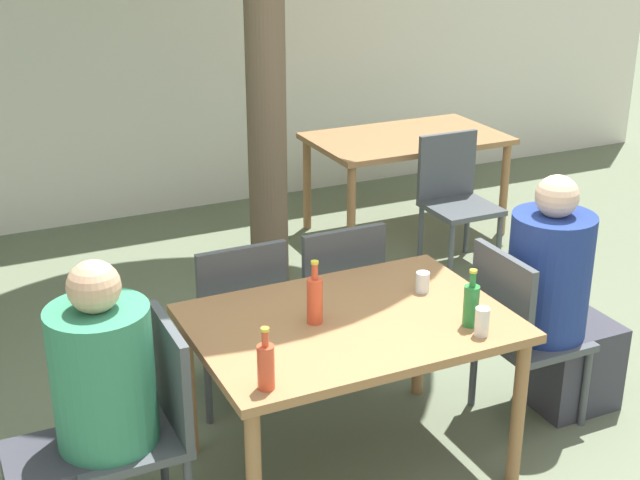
# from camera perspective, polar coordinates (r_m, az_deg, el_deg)

# --- Properties ---
(ground_plane) EXTENTS (30.00, 30.00, 0.00)m
(ground_plane) POSITION_cam_1_polar(r_m,az_deg,el_deg) (4.16, 1.82, -14.20)
(ground_plane) COLOR #667056
(cafe_building_wall) EXTENTS (10.00, 0.08, 2.80)m
(cafe_building_wall) POSITION_cam_1_polar(r_m,az_deg,el_deg) (6.91, -12.28, 12.67)
(cafe_building_wall) COLOR white
(cafe_building_wall) RESTS_ON ground_plane
(dining_table_front) EXTENTS (1.33, 0.93, 0.74)m
(dining_table_front) POSITION_cam_1_polar(r_m,az_deg,el_deg) (3.81, 1.93, -6.18)
(dining_table_front) COLOR #996B42
(dining_table_front) RESTS_ON ground_plane
(dining_table_back) EXTENTS (1.39, 0.85, 0.74)m
(dining_table_back) POSITION_cam_1_polar(r_m,az_deg,el_deg) (6.57, 5.54, 5.93)
(dining_table_back) COLOR #996B42
(dining_table_back) RESTS_ON ground_plane
(patio_chair_0) EXTENTS (0.44, 0.44, 0.89)m
(patio_chair_0) POSITION_cam_1_polar(r_m,az_deg,el_deg) (3.62, -11.08, -11.06)
(patio_chair_0) COLOR #474C51
(patio_chair_0) RESTS_ON ground_plane
(patio_chair_1) EXTENTS (0.44, 0.44, 0.89)m
(patio_chair_1) POSITION_cam_1_polar(r_m,az_deg,el_deg) (4.32, 12.61, -5.45)
(patio_chair_1) COLOR #474C51
(patio_chair_1) RESTS_ON ground_plane
(patio_chair_2) EXTENTS (0.44, 0.44, 0.89)m
(patio_chair_2) POSITION_cam_1_polar(r_m,az_deg,el_deg) (4.36, -5.41, -4.73)
(patio_chair_2) COLOR #474C51
(patio_chair_2) RESTS_ON ground_plane
(patio_chair_3) EXTENTS (0.44, 0.44, 0.89)m
(patio_chair_3) POSITION_cam_1_polar(r_m,az_deg,el_deg) (4.54, 0.90, -3.47)
(patio_chair_3) COLOR #474C51
(patio_chair_3) RESTS_ON ground_plane
(patio_chair_4) EXTENTS (0.44, 0.44, 0.89)m
(patio_chair_4) POSITION_cam_1_polar(r_m,az_deg,el_deg) (6.08, 8.61, 2.99)
(patio_chair_4) COLOR #474C51
(patio_chair_4) RESTS_ON ground_plane
(person_seated_0) EXTENTS (0.59, 0.39, 1.20)m
(person_seated_0) POSITION_cam_1_polar(r_m,az_deg,el_deg) (3.57, -14.73, -11.24)
(person_seated_0) COLOR #383842
(person_seated_0) RESTS_ON ground_plane
(person_seated_1) EXTENTS (0.59, 0.39, 1.23)m
(person_seated_1) POSITION_cam_1_polar(r_m,az_deg,el_deg) (4.42, 15.00, -4.17)
(person_seated_1) COLOR #383842
(person_seated_1) RESTS_ON ground_plane
(soda_bottle_0) EXTENTS (0.07, 0.07, 0.28)m
(soda_bottle_0) POSITION_cam_1_polar(r_m,az_deg,el_deg) (3.69, -0.34, -3.79)
(soda_bottle_0) COLOR #DB4C2D
(soda_bottle_0) RESTS_ON dining_table_front
(green_bottle_1) EXTENTS (0.06, 0.06, 0.25)m
(green_bottle_1) POSITION_cam_1_polar(r_m,az_deg,el_deg) (3.73, 9.65, -4.06)
(green_bottle_1) COLOR #287A38
(green_bottle_1) RESTS_ON dining_table_front
(soda_bottle_2) EXTENTS (0.06, 0.06, 0.25)m
(soda_bottle_2) POSITION_cam_1_polar(r_m,az_deg,el_deg) (3.24, -3.49, -8.00)
(soda_bottle_2) COLOR #DB4C2D
(soda_bottle_2) RESTS_ON dining_table_front
(drinking_glass_0) EXTENTS (0.06, 0.06, 0.12)m
(drinking_glass_0) POSITION_cam_1_polar(r_m,az_deg,el_deg) (3.67, 10.33, -5.17)
(drinking_glass_0) COLOR silver
(drinking_glass_0) RESTS_ON dining_table_front
(drinking_glass_1) EXTENTS (0.06, 0.06, 0.09)m
(drinking_glass_1) POSITION_cam_1_polar(r_m,az_deg,el_deg) (4.02, 6.58, -2.69)
(drinking_glass_1) COLOR white
(drinking_glass_1) RESTS_ON dining_table_front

